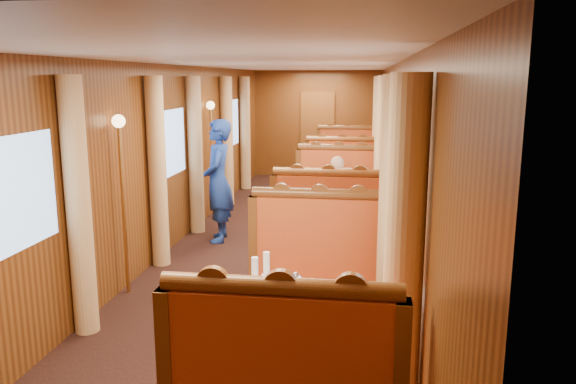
% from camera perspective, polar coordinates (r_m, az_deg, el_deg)
% --- Properties ---
extents(floor, '(3.00, 12.00, 0.01)m').
position_cam_1_polar(floor, '(7.75, -0.99, -5.93)').
color(floor, black).
rests_on(floor, ground).
extents(ceiling, '(3.00, 12.00, 0.01)m').
position_cam_1_polar(ceiling, '(7.39, -1.05, 12.90)').
color(ceiling, silver).
rests_on(ceiling, wall_left).
extents(wall_far, '(3.00, 0.01, 2.50)m').
position_cam_1_polar(wall_far, '(13.39, 3.02, 6.90)').
color(wall_far, brown).
rests_on(wall_far, floor).
extents(wall_left, '(0.01, 12.00, 2.50)m').
position_cam_1_polar(wall_left, '(7.84, -11.93, 3.41)').
color(wall_left, brown).
rests_on(wall_left, floor).
extents(wall_right, '(0.01, 12.00, 2.50)m').
position_cam_1_polar(wall_right, '(7.39, 10.57, 2.98)').
color(wall_right, brown).
rests_on(wall_right, floor).
extents(doorway_far, '(0.80, 0.04, 2.00)m').
position_cam_1_polar(doorway_far, '(13.38, 2.99, 5.82)').
color(doorway_far, brown).
rests_on(doorway_far, floor).
extents(table_near, '(1.05, 0.72, 0.75)m').
position_cam_1_polar(table_near, '(4.29, 1.73, -15.47)').
color(table_near, white).
rests_on(table_near, floor).
extents(banquette_near_aft, '(1.30, 0.55, 1.34)m').
position_cam_1_polar(banquette_near_aft, '(5.19, 2.98, -9.94)').
color(banquette_near_aft, '#AE2513').
rests_on(banquette_near_aft, floor).
extents(table_mid, '(1.05, 0.72, 0.75)m').
position_cam_1_polar(table_mid, '(7.56, 4.63, -3.43)').
color(table_mid, white).
rests_on(table_mid, floor).
extents(banquette_mid_fwd, '(1.30, 0.55, 1.34)m').
position_cam_1_polar(banquette_mid_fwd, '(6.58, 4.11, -5.28)').
color(banquette_mid_fwd, '#AE2513').
rests_on(banquette_mid_fwd, floor).
extents(banquette_mid_aft, '(1.30, 0.55, 1.34)m').
position_cam_1_polar(banquette_mid_aft, '(8.54, 5.05, -1.38)').
color(banquette_mid_aft, '#AE2513').
rests_on(banquette_mid_aft, floor).
extents(table_far, '(1.05, 0.72, 0.75)m').
position_cam_1_polar(table_far, '(10.98, 5.73, 1.24)').
color(table_far, white).
rests_on(table_far, floor).
extents(banquette_far_fwd, '(1.30, 0.55, 1.34)m').
position_cam_1_polar(banquette_far_fwd, '(9.98, 5.49, 0.49)').
color(banquette_far_fwd, '#AE2513').
rests_on(banquette_far_fwd, floor).
extents(banquette_far_aft, '(1.30, 0.55, 1.34)m').
position_cam_1_polar(banquette_far_aft, '(11.97, 5.93, 2.32)').
color(banquette_far_aft, '#AE2513').
rests_on(banquette_far_aft, floor).
extents(tea_tray, '(0.42, 0.38, 0.01)m').
position_cam_1_polar(tea_tray, '(4.07, 0.53, -11.07)').
color(tea_tray, silver).
rests_on(tea_tray, table_near).
extents(teapot_left, '(0.19, 0.14, 0.15)m').
position_cam_1_polar(teapot_left, '(4.00, -1.28, -10.42)').
color(teapot_left, silver).
rests_on(teapot_left, tea_tray).
extents(teapot_right, '(0.18, 0.15, 0.12)m').
position_cam_1_polar(teapot_right, '(4.01, 1.85, -10.57)').
color(teapot_right, silver).
rests_on(teapot_right, tea_tray).
extents(teapot_back, '(0.19, 0.17, 0.13)m').
position_cam_1_polar(teapot_back, '(4.16, 0.79, -9.64)').
color(teapot_back, silver).
rests_on(teapot_back, tea_tray).
extents(fruit_plate, '(0.22, 0.22, 0.05)m').
position_cam_1_polar(fruit_plate, '(4.01, 6.20, -11.29)').
color(fruit_plate, white).
rests_on(fruit_plate, table_near).
extents(cup_inboard, '(0.08, 0.08, 0.26)m').
position_cam_1_polar(cup_inboard, '(4.24, -3.38, -8.68)').
color(cup_inboard, white).
rests_on(cup_inboard, table_near).
extents(cup_outboard, '(0.08, 0.08, 0.26)m').
position_cam_1_polar(cup_outboard, '(4.36, -2.20, -8.11)').
color(cup_outboard, white).
rests_on(cup_outboard, table_near).
extents(rose_vase_mid, '(0.06, 0.06, 0.36)m').
position_cam_1_polar(rose_vase_mid, '(7.41, 4.74, 0.63)').
color(rose_vase_mid, silver).
rests_on(rose_vase_mid, table_mid).
extents(rose_vase_far, '(0.06, 0.06, 0.36)m').
position_cam_1_polar(rose_vase_far, '(10.91, 5.82, 4.11)').
color(rose_vase_far, silver).
rests_on(rose_vase_far, table_far).
extents(window_left_near, '(0.01, 1.20, 0.90)m').
position_cam_1_polar(window_left_near, '(4.71, -26.34, -0.34)').
color(window_left_near, '#87ADDD').
rests_on(window_left_near, wall_left).
extents(curtain_left_near_b, '(0.22, 0.22, 2.35)m').
position_cam_1_polar(curtain_left_near_b, '(5.36, -20.51, -1.57)').
color(curtain_left_near_b, tan).
rests_on(curtain_left_near_b, floor).
extents(window_right_near, '(0.01, 1.20, 0.90)m').
position_cam_1_polar(window_right_near, '(3.91, 12.59, -1.62)').
color(window_right_near, '#87ADDD').
rests_on(window_right_near, wall_right).
extents(curtain_right_near_a, '(0.22, 0.22, 2.35)m').
position_cam_1_polar(curtain_right_near_a, '(3.24, 11.57, -9.44)').
color(curtain_right_near_a, tan).
rests_on(curtain_right_near_a, floor).
extents(curtain_right_near_b, '(0.22, 0.22, 2.35)m').
position_cam_1_polar(curtain_right_near_b, '(4.73, 10.46, -2.71)').
color(curtain_right_near_b, tan).
rests_on(curtain_right_near_b, floor).
extents(window_left_mid, '(0.01, 1.20, 0.90)m').
position_cam_1_polar(window_left_mid, '(7.81, -11.89, 4.86)').
color(window_left_mid, '#87ADDD').
rests_on(window_left_mid, wall_left).
extents(curtain_left_mid_a, '(0.22, 0.22, 2.35)m').
position_cam_1_polar(curtain_left_mid_a, '(7.09, -13.11, 1.91)').
color(curtain_left_mid_a, tan).
rests_on(curtain_left_mid_a, floor).
extents(curtain_left_mid_b, '(0.22, 0.22, 2.35)m').
position_cam_1_polar(curtain_left_mid_b, '(8.55, -9.39, 3.65)').
color(curtain_left_mid_b, tan).
rests_on(curtain_left_mid_b, floor).
extents(window_right_mid, '(0.01, 1.20, 0.90)m').
position_cam_1_polar(window_right_mid, '(7.36, 10.51, 4.52)').
color(window_right_mid, '#87ADDD').
rests_on(window_right_mid, wall_right).
extents(curtain_right_mid_a, '(0.22, 0.22, 2.35)m').
position_cam_1_polar(curtain_right_mid_a, '(6.62, 9.79, 1.38)').
color(curtain_right_mid_a, tan).
rests_on(curtain_right_mid_a, floor).
extents(curtain_right_mid_b, '(0.22, 0.22, 2.35)m').
position_cam_1_polar(curtain_right_mid_b, '(8.16, 9.48, 3.28)').
color(curtain_right_mid_b, tan).
rests_on(curtain_right_mid_b, floor).
extents(window_left_far, '(0.01, 1.20, 0.90)m').
position_cam_1_polar(window_left_far, '(11.15, -5.80, 6.97)').
color(window_left_far, '#87ADDD').
rests_on(window_left_far, wall_left).
extents(curtain_left_far_a, '(0.22, 0.22, 2.35)m').
position_cam_1_polar(curtain_left_far_a, '(10.40, -6.22, 5.11)').
color(curtain_left_far_a, tan).
rests_on(curtain_left_far_a, floor).
extents(curtain_left_far_b, '(0.22, 0.22, 2.35)m').
position_cam_1_polar(curtain_left_far_b, '(11.91, -4.38, 5.95)').
color(curtain_left_far_b, tan).
rests_on(curtain_left_far_b, floor).
extents(window_right_far, '(0.01, 1.20, 0.90)m').
position_cam_1_polar(window_right_far, '(10.84, 9.75, 6.73)').
color(window_right_far, '#87ADDD').
rests_on(window_right_far, wall_right).
extents(curtain_right_far_a, '(0.22, 0.22, 2.35)m').
position_cam_1_polar(curtain_right_far_a, '(10.09, 9.23, 4.83)').
color(curtain_right_far_a, tan).
rests_on(curtain_right_far_a, floor).
extents(curtain_right_far_b, '(0.22, 0.22, 2.35)m').
position_cam_1_polar(curtain_right_far_b, '(11.64, 9.08, 5.71)').
color(curtain_right_far_b, tan).
rests_on(curtain_right_far_b, floor).
extents(sconce_left_fore, '(0.14, 0.14, 1.95)m').
position_cam_1_polar(sconce_left_fore, '(6.18, -16.58, 2.32)').
color(sconce_left_fore, '#BF8C3F').
rests_on(sconce_left_fore, floor).
extents(sconce_right_fore, '(0.14, 0.14, 1.95)m').
position_cam_1_polar(sconce_right_fore, '(5.63, 10.35, 1.76)').
color(sconce_right_fore, '#BF8C3F').
rests_on(sconce_right_fore, floor).
extents(sconce_left_aft, '(0.14, 0.14, 1.95)m').
position_cam_1_polar(sconce_left_aft, '(9.45, -7.80, 5.71)').
color(sconce_left_aft, '#BF8C3F').
rests_on(sconce_left_aft, floor).
extents(sconce_right_aft, '(0.14, 0.14, 1.95)m').
position_cam_1_polar(sconce_right_aft, '(9.10, 9.51, 5.44)').
color(sconce_right_aft, '#BF8C3F').
rests_on(sconce_right_aft, floor).
extents(steward, '(0.53, 0.71, 1.76)m').
position_cam_1_polar(steward, '(8.07, -7.10, 1.12)').
color(steward, navy).
rests_on(steward, floor).
extents(passenger, '(0.40, 0.44, 0.76)m').
position_cam_1_polar(passenger, '(8.20, 4.99, 0.37)').
color(passenger, beige).
rests_on(passenger, banquette_mid_aft).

